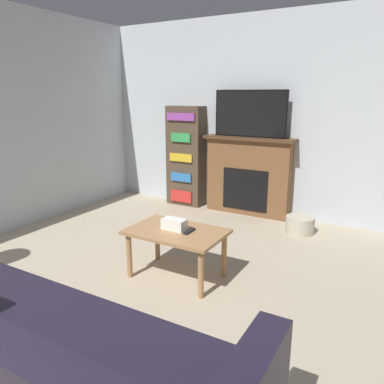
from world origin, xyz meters
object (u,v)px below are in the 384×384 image
object	(u,v)px
couch	(23,366)
coffee_table	(177,237)
tv	(250,114)
fireplace	(248,176)
storage_basket	(300,225)
bookshelf	(186,156)

from	to	relation	value
couch	coffee_table	bearing A→B (deg)	94.14
tv	couch	world-z (taller)	tv
fireplace	coffee_table	size ratio (longest dim) A/B	1.47
couch	coffee_table	distance (m)	1.72
storage_basket	fireplace	bearing A→B (deg)	153.82
couch	bookshelf	xyz separation A→B (m)	(-1.29, 3.84, 0.46)
fireplace	couch	distance (m)	3.88
tv	bookshelf	distance (m)	1.21
coffee_table	bookshelf	bearing A→B (deg)	118.68
coffee_table	couch	bearing A→B (deg)	-85.86
couch	bookshelf	bearing A→B (deg)	108.53
tv	coffee_table	world-z (taller)	tv
tv	storage_basket	bearing A→B (deg)	-25.11
bookshelf	coffee_table	bearing A→B (deg)	-61.32
couch	storage_basket	xyz separation A→B (m)	(0.59, 3.44, -0.18)
bookshelf	storage_basket	xyz separation A→B (m)	(1.87, -0.40, -0.64)
coffee_table	storage_basket	size ratio (longest dim) A/B	2.52
couch	tv	bearing A→B (deg)	94.11
fireplace	bookshelf	size ratio (longest dim) A/B	0.86
fireplace	coffee_table	world-z (taller)	fireplace
tv	storage_basket	xyz separation A→B (m)	(0.86, -0.40, -1.30)
couch	bookshelf	distance (m)	4.07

